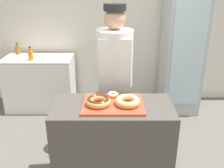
{
  "coord_description": "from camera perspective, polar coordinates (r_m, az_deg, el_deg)",
  "views": [
    {
      "loc": [
        -0.01,
        -2.13,
        1.99
      ],
      "look_at": [
        0.0,
        0.1,
        1.09
      ],
      "focal_mm": 40.0,
      "sensor_mm": 36.0,
      "label": 1
    }
  ],
  "objects": [
    {
      "name": "bottle_orange",
      "position": [
        4.07,
        -18.3,
        6.29
      ],
      "size": [
        0.08,
        0.08,
        0.21
      ],
      "color": "orange",
      "rests_on": "chest_freezer"
    },
    {
      "name": "donut_light_glaze",
      "position": [
        2.34,
        3.37,
        -3.88
      ],
      "size": [
        0.24,
        0.24,
        0.07
      ],
      "color": "tan",
      "rests_on": "serving_tray"
    },
    {
      "name": "donut_chocolate_glaze",
      "position": [
        2.34,
        -3.35,
        -3.89
      ],
      "size": [
        0.24,
        0.24,
        0.07
      ],
      "color": "tan",
      "rests_on": "serving_tray"
    },
    {
      "name": "wall_back",
      "position": [
        4.3,
        -0.1,
        13.52
      ],
      "size": [
        8.0,
        0.06,
        2.7
      ],
      "color": "silver",
      "rests_on": "ground_plane"
    },
    {
      "name": "brownie_back_left",
      "position": [
        2.51,
        -2.66,
        -2.48
      ],
      "size": [
        0.1,
        0.1,
        0.03
      ],
      "color": "#382111",
      "rests_on": "serving_tray"
    },
    {
      "name": "chest_freezer",
      "position": [
        4.33,
        -16.21,
        0.22
      ],
      "size": [
        1.09,
        0.58,
        0.88
      ],
      "color": "white",
      "rests_on": "ground_plane"
    },
    {
      "name": "baker_person",
      "position": [
        2.95,
        0.38,
        1.22
      ],
      "size": [
        0.42,
        0.42,
        1.79
      ],
      "color": "#4C4C51",
      "rests_on": "ground_plane"
    },
    {
      "name": "bottle_amber",
      "position": [
        4.5,
        -20.99,
        7.28
      ],
      "size": [
        0.07,
        0.07,
        0.19
      ],
      "color": "#99661E",
      "rests_on": "chest_freezer"
    },
    {
      "name": "beverage_fridge",
      "position": [
        4.14,
        15.38,
        6.93
      ],
      "size": [
        0.58,
        0.69,
        1.93
      ],
      "color": "#ADB2B7",
      "rests_on": "ground_plane"
    },
    {
      "name": "serving_tray",
      "position": [
        2.38,
        0.01,
        -4.66
      ],
      "size": [
        0.57,
        0.44,
        0.02
      ],
      "color": "#D84C33",
      "rests_on": "display_counter"
    },
    {
      "name": "donut_mini_center",
      "position": [
        2.51,
        -0.0,
        -2.39
      ],
      "size": [
        0.11,
        0.11,
        0.04
      ],
      "color": "tan",
      "rests_on": "serving_tray"
    },
    {
      "name": "brownie_back_right",
      "position": [
        2.51,
        2.65,
        -2.48
      ],
      "size": [
        0.1,
        0.1,
        0.03
      ],
      "color": "#382111",
      "rests_on": "serving_tray"
    },
    {
      "name": "display_counter",
      "position": [
        2.62,
        0.01,
        -13.79
      ],
      "size": [
        1.15,
        0.56,
        0.91
      ],
      "color": "#4C4742",
      "rests_on": "ground_plane"
    }
  ]
}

